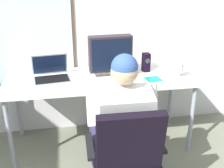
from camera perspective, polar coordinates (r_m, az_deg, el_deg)
wall_rear at (r=2.99m, az=-9.92°, el=14.65°), size 5.54×0.08×2.73m
desk at (r=2.79m, az=-2.32°, el=0.15°), size 1.87×0.70×0.75m
office_chair at (r=2.07m, az=2.98°, el=-14.12°), size 0.60×0.61×0.92m
person_seated at (r=2.22m, az=1.71°, el=-7.77°), size 0.54×0.82×1.23m
crt_monitor at (r=2.71m, az=-0.34°, el=5.92°), size 0.42×0.25×0.41m
laptop at (r=2.79m, az=-12.40°, el=2.34°), size 0.38×0.35×0.23m
wine_glass at (r=2.81m, az=13.57°, el=3.27°), size 0.08×0.08×0.15m
desk_speaker at (r=2.93m, az=6.98°, el=4.44°), size 0.08×0.09×0.19m
cd_case at (r=2.74m, az=8.43°, el=1.00°), size 0.16×0.14×0.01m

